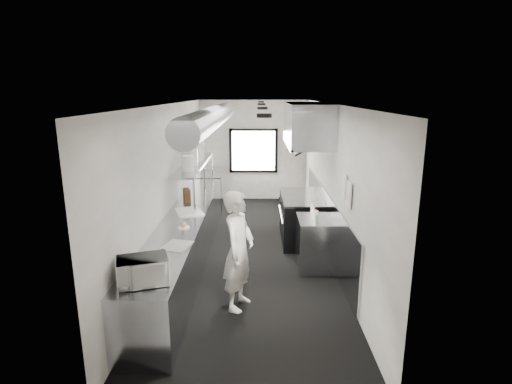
{
  "coord_description": "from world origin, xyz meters",
  "views": [
    {
      "loc": [
        0.14,
        -7.27,
        3.01
      ],
      "look_at": [
        0.1,
        -0.2,
        1.25
      ],
      "focal_mm": 28.21,
      "sensor_mm": 36.0,
      "label": 1
    }
  ],
  "objects_px": {
    "microwave": "(143,271)",
    "squeeze_bottle_c": "(314,215)",
    "prep_counter": "(186,239)",
    "squeeze_bottle_d": "(313,211)",
    "far_work_table": "(210,190)",
    "exhaust_hood": "(307,124)",
    "line_cook": "(239,251)",
    "knife_block": "(187,195)",
    "plate_stack_b": "(192,157)",
    "deli_tub_a": "(136,267)",
    "deli_tub_b": "(144,257)",
    "cutting_board": "(189,212)",
    "squeeze_bottle_e": "(312,209)",
    "plate_stack_d": "(198,148)",
    "small_plate": "(184,228)",
    "range": "(301,218)",
    "bottle_station": "(316,243)",
    "squeeze_bottle_b": "(317,216)",
    "plate_stack_c": "(196,152)",
    "squeeze_bottle_a": "(316,220)",
    "pass_shelf": "(195,165)",
    "plate_stack_a": "(188,163)"
  },
  "relations": [
    {
      "from": "squeeze_bottle_d",
      "to": "range",
      "type": "bearing_deg",
      "value": 93.16
    },
    {
      "from": "far_work_table",
      "to": "squeeze_bottle_e",
      "type": "xyz_separation_m",
      "value": [
        2.25,
        -3.59,
        0.54
      ]
    },
    {
      "from": "range",
      "to": "plate_stack_c",
      "type": "xyz_separation_m",
      "value": [
        -2.24,
        0.6,
        1.29
      ]
    },
    {
      "from": "exhaust_hood",
      "to": "line_cook",
      "type": "bearing_deg",
      "value": -114.28
    },
    {
      "from": "far_work_table",
      "to": "squeeze_bottle_d",
      "type": "xyz_separation_m",
      "value": [
        2.25,
        -3.71,
        0.54
      ]
    },
    {
      "from": "cutting_board",
      "to": "squeeze_bottle_c",
      "type": "bearing_deg",
      "value": -10.06
    },
    {
      "from": "far_work_table",
      "to": "squeeze_bottle_c",
      "type": "bearing_deg",
      "value": -60.28
    },
    {
      "from": "microwave",
      "to": "knife_block",
      "type": "height_order",
      "value": "microwave"
    },
    {
      "from": "plate_stack_d",
      "to": "squeeze_bottle_e",
      "type": "xyz_separation_m",
      "value": [
        2.32,
        -2.16,
        -0.78
      ]
    },
    {
      "from": "bottle_station",
      "to": "small_plate",
      "type": "height_order",
      "value": "small_plate"
    },
    {
      "from": "plate_stack_b",
      "to": "squeeze_bottle_a",
      "type": "bearing_deg",
      "value": -37.9
    },
    {
      "from": "plate_stack_a",
      "to": "squeeze_bottle_c",
      "type": "relative_size",
      "value": 1.75
    },
    {
      "from": "plate_stack_d",
      "to": "exhaust_hood",
      "type": "bearing_deg",
      "value": -24.88
    },
    {
      "from": "exhaust_hood",
      "to": "plate_stack_a",
      "type": "distance_m",
      "value": 2.44
    },
    {
      "from": "deli_tub_b",
      "to": "plate_stack_b",
      "type": "bearing_deg",
      "value": 87.94
    },
    {
      "from": "line_cook",
      "to": "cutting_board",
      "type": "relative_size",
      "value": 2.88
    },
    {
      "from": "bottle_station",
      "to": "plate_stack_c",
      "type": "height_order",
      "value": "plate_stack_c"
    },
    {
      "from": "microwave",
      "to": "squeeze_bottle_c",
      "type": "distance_m",
      "value": 3.27
    },
    {
      "from": "plate_stack_d",
      "to": "plate_stack_c",
      "type": "bearing_deg",
      "value": -87.74
    },
    {
      "from": "plate_stack_d",
      "to": "squeeze_bottle_c",
      "type": "relative_size",
      "value": 2.42
    },
    {
      "from": "squeeze_bottle_d",
      "to": "pass_shelf",
      "type": "bearing_deg",
      "value": 146.7
    },
    {
      "from": "deli_tub_a",
      "to": "knife_block",
      "type": "height_order",
      "value": "knife_block"
    },
    {
      "from": "exhaust_hood",
      "to": "plate_stack_b",
      "type": "bearing_deg",
      "value": 178.79
    },
    {
      "from": "range",
      "to": "plate_stack_b",
      "type": "xyz_separation_m",
      "value": [
        -2.24,
        0.05,
        1.26
      ]
    },
    {
      "from": "prep_counter",
      "to": "deli_tub_a",
      "type": "bearing_deg",
      "value": -94.73
    },
    {
      "from": "pass_shelf",
      "to": "line_cook",
      "type": "distance_m",
      "value": 3.28
    },
    {
      "from": "prep_counter",
      "to": "squeeze_bottle_d",
      "type": "height_order",
      "value": "squeeze_bottle_d"
    },
    {
      "from": "knife_block",
      "to": "squeeze_bottle_d",
      "type": "distance_m",
      "value": 2.54
    },
    {
      "from": "squeeze_bottle_c",
      "to": "squeeze_bottle_e",
      "type": "relative_size",
      "value": 0.94
    },
    {
      "from": "far_work_table",
      "to": "microwave",
      "type": "distance_m",
      "value": 6.33
    },
    {
      "from": "plate_stack_c",
      "to": "squeeze_bottle_c",
      "type": "bearing_deg",
      "value": -41.54
    },
    {
      "from": "plate_stack_b",
      "to": "deli_tub_a",
      "type": "bearing_deg",
      "value": -92.17
    },
    {
      "from": "range",
      "to": "plate_stack_c",
      "type": "bearing_deg",
      "value": 164.92
    },
    {
      "from": "bottle_station",
      "to": "squeeze_bottle_b",
      "type": "bearing_deg",
      "value": -105.24
    },
    {
      "from": "prep_counter",
      "to": "squeeze_bottle_c",
      "type": "bearing_deg",
      "value": -5.74
    },
    {
      "from": "exhaust_hood",
      "to": "plate_stack_b",
      "type": "distance_m",
      "value": 2.4
    },
    {
      "from": "far_work_table",
      "to": "squeeze_bottle_b",
      "type": "distance_m",
      "value": 4.63
    },
    {
      "from": "far_work_table",
      "to": "squeeze_bottle_a",
      "type": "xyz_separation_m",
      "value": [
        2.22,
        -4.23,
        0.54
      ]
    },
    {
      "from": "microwave",
      "to": "squeeze_bottle_e",
      "type": "bearing_deg",
      "value": 31.21
    },
    {
      "from": "microwave",
      "to": "squeeze_bottle_e",
      "type": "height_order",
      "value": "microwave"
    },
    {
      "from": "exhaust_hood",
      "to": "squeeze_bottle_e",
      "type": "xyz_separation_m",
      "value": [
        0.01,
        -1.09,
        -1.4
      ]
    },
    {
      "from": "small_plate",
      "to": "squeeze_bottle_b",
      "type": "distance_m",
      "value": 2.21
    },
    {
      "from": "knife_block",
      "to": "squeeze_bottle_c",
      "type": "bearing_deg",
      "value": -46.78
    },
    {
      "from": "plate_stack_d",
      "to": "small_plate",
      "type": "bearing_deg",
      "value": -86.81
    },
    {
      "from": "range",
      "to": "squeeze_bottle_a",
      "type": "xyz_separation_m",
      "value": [
        0.04,
        -1.73,
        0.52
      ]
    },
    {
      "from": "deli_tub_b",
      "to": "squeeze_bottle_c",
      "type": "height_order",
      "value": "squeeze_bottle_c"
    },
    {
      "from": "prep_counter",
      "to": "plate_stack_b",
      "type": "distance_m",
      "value": 1.79
    },
    {
      "from": "far_work_table",
      "to": "line_cook",
      "type": "bearing_deg",
      "value": -79.0
    },
    {
      "from": "plate_stack_b",
      "to": "squeeze_bottle_a",
      "type": "xyz_separation_m",
      "value": [
        2.28,
        -1.77,
        -0.74
      ]
    },
    {
      "from": "exhaust_hood",
      "to": "plate_stack_a",
      "type": "xyz_separation_m",
      "value": [
        -2.28,
        -0.55,
        -0.68
      ]
    }
  ]
}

